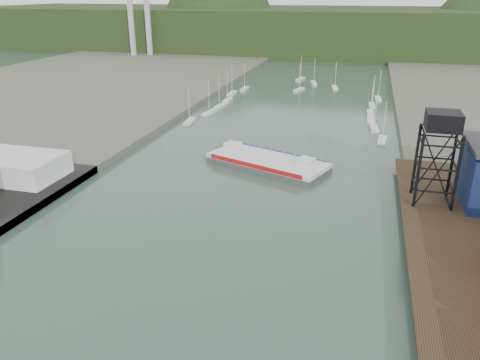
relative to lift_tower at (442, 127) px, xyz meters
The scene contains 7 objects.
east_pier 19.03m from the lift_tower, 81.25° to the right, with size 14.00×70.00×2.45m.
white_shed 80.28m from the lift_tower, behind, with size 18.00×12.00×4.50m, color silver.
lift_tower is the anchor object (origin of this frame).
marina_sailboats 89.04m from the lift_tower, 113.46° to the left, with size 57.71×92.65×0.90m.
smokestacks 224.80m from the lift_tower, 128.94° to the left, with size 11.20×8.20×60.00m.
distant_hills 246.51m from the lift_tower, 99.10° to the left, with size 500.00×120.00×80.00m.
chain_ferry 38.69m from the lift_tower, 154.81° to the left, with size 28.63×19.30×3.83m.
Camera 1 is at (22.20, -22.88, 36.50)m, focal length 35.00 mm.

